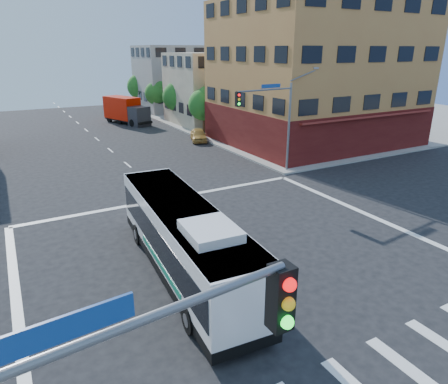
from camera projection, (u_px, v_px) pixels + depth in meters
ground at (243, 261)px, 18.74m from camera, size 120.00×120.00×0.00m
sidewalk_ne at (315, 112)px, 63.51m from camera, size 50.00×50.00×0.15m
corner_building_ne at (315, 85)px, 41.10m from camera, size 18.10×15.44×14.00m
building_east_near at (219, 88)px, 52.96m from camera, size 12.06×10.06×9.00m
building_east_far at (178, 78)px, 64.33m from camera, size 12.06×10.06×10.00m
signal_mast_ne at (273, 111)px, 29.95m from camera, size 7.91×1.13×8.07m
street_tree_a at (205, 103)px, 45.97m from camera, size 3.60×3.60×5.53m
street_tree_b at (178, 95)px, 52.50m from camera, size 3.80×3.80×5.79m
street_tree_c at (157, 92)px, 59.20m from camera, size 3.40×3.40×5.29m
street_tree_d at (140, 85)px, 65.65m from camera, size 4.00×4.00×6.03m
transit_bus at (184, 238)px, 17.12m from camera, size 3.35×11.96×3.50m
box_truck at (126, 111)px, 53.07m from camera, size 4.65×7.95×3.44m
parked_car at (198, 135)px, 43.09m from camera, size 2.78×4.21×1.33m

